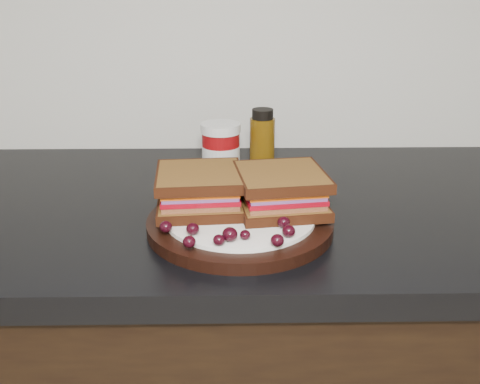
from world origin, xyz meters
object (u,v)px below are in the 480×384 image
object	(u,v)px
sandwich_left	(200,190)
oil_bottle	(262,143)
condiment_jar	(221,152)
plate	(240,223)

from	to	relation	value
sandwich_left	oil_bottle	distance (m)	0.23
sandwich_left	condiment_jar	world-z (taller)	condiment_jar
sandwich_left	oil_bottle	world-z (taller)	oil_bottle
sandwich_left	oil_bottle	xyz separation A→B (m)	(0.11, 0.21, 0.01)
condiment_jar	oil_bottle	bearing A→B (deg)	11.39
oil_bottle	condiment_jar	bearing A→B (deg)	-168.61
plate	oil_bottle	xyz separation A→B (m)	(0.05, 0.23, 0.06)
oil_bottle	sandwich_left	bearing A→B (deg)	-117.39
plate	sandwich_left	size ratio (longest dim) A/B	2.17
sandwich_left	condiment_jar	xyz separation A→B (m)	(0.03, 0.19, 0.00)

